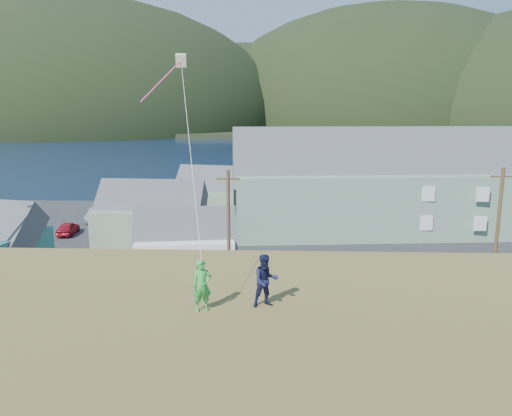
{
  "coord_description": "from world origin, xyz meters",
  "views": [
    {
      "loc": [
        1.76,
        -31.98,
        12.93
      ],
      "look_at": [
        0.96,
        -11.71,
        8.8
      ],
      "focal_mm": 35.0,
      "sensor_mm": 36.0,
      "label": 1
    }
  ],
  "objects": [
    {
      "name": "ground",
      "position": [
        0.0,
        0.0,
        0.0
      ],
      "size": [
        900.0,
        900.0,
        0.0
      ],
      "primitive_type": "plane",
      "color": "#0A1638",
      "rests_on": "ground"
    },
    {
      "name": "grass_strip",
      "position": [
        0.0,
        -2.0,
        0.05
      ],
      "size": [
        110.0,
        8.0,
        0.1
      ],
      "primitive_type": "cube",
      "color": "#4C3D19",
      "rests_on": "ground"
    },
    {
      "name": "waterfront_lot",
      "position": [
        0.0,
        17.0,
        0.06
      ],
      "size": [
        72.0,
        36.0,
        0.12
      ],
      "primitive_type": "cube",
      "color": "#28282B",
      "rests_on": "ground"
    },
    {
      "name": "wharf",
      "position": [
        -6.0,
        40.0,
        0.45
      ],
      "size": [
        26.0,
        14.0,
        0.9
      ],
      "primitive_type": "cube",
      "color": "gray",
      "rests_on": "ground"
    },
    {
      "name": "far_shore",
      "position": [
        0.0,
        330.0,
        1.0
      ],
      "size": [
        900.0,
        320.0,
        2.0
      ],
      "primitive_type": "cube",
      "color": "black",
      "rests_on": "ground"
    },
    {
      "name": "far_hills",
      "position": [
        35.59,
        279.38,
        2.0
      ],
      "size": [
        760.0,
        265.0,
        143.0
      ],
      "color": "black",
      "rests_on": "ground"
    },
    {
      "name": "lodge",
      "position": [
        16.07,
        19.92,
        5.05
      ],
      "size": [
        38.21,
        13.9,
        13.15
      ],
      "rotation": [
        0.0,
        0.0,
        0.09
      ],
      "color": "gray",
      "rests_on": "waterfront_lot"
    },
    {
      "name": "shed_palegreen_near",
      "position": [
        -10.09,
        13.95,
        2.77
      ],
      "size": [
        10.5,
        7.02,
        7.37
      ],
      "rotation": [
        0.0,
        0.0,
        -0.06
      ],
      "color": "slate",
      "rests_on": "waterfront_lot"
    },
    {
      "name": "shed_white",
      "position": [
        -5.22,
        5.27,
        2.43
      ],
      "size": [
        8.57,
        6.3,
        6.3
      ],
      "rotation": [
        0.0,
        0.0,
        0.15
      ],
      "color": "white",
      "rests_on": "waterfront_lot"
    },
    {
      "name": "shed_palegreen_far",
      "position": [
        -4.19,
        24.44,
        2.88
      ],
      "size": [
        12.27,
        8.54,
        7.54
      ],
      "rotation": [
        0.0,
        0.0,
        -0.21
      ],
      "color": "gray",
      "rests_on": "waterfront_lot"
    },
    {
      "name": "utility_poles",
      "position": [
        -1.57,
        1.5,
        4.62
      ],
      "size": [
        35.96,
        0.24,
        9.49
      ],
      "color": "#47331E",
      "rests_on": "waterfront_lot"
    },
    {
      "name": "parked_cars",
      "position": [
        -9.48,
        22.65,
        0.83
      ],
      "size": [
        23.2,
        12.89,
        1.5
      ],
      "color": "#B4B4B4",
      "rests_on": "waterfront_lot"
    },
    {
      "name": "kite_flyer_green",
      "position": [
        -0.31,
        -18.64,
        7.95
      ],
      "size": [
        0.64,
        0.53,
        1.5
      ],
      "primitive_type": "imported",
      "rotation": [
        0.0,
        0.0,
        0.36
      ],
      "color": "green",
      "rests_on": "hillside"
    },
    {
      "name": "kite_flyer_navy",
      "position": [
        1.49,
        -18.24,
        7.98
      ],
      "size": [
        0.9,
        0.8,
        1.56
      ],
      "primitive_type": "imported",
      "rotation": [
        0.0,
        0.0,
        0.31
      ],
      "color": "#15173A",
      "rests_on": "hillside"
    },
    {
      "name": "kite_rig",
      "position": [
        -2.47,
        -9.86,
        14.65
      ],
      "size": [
        1.69,
        4.81,
        11.25
      ],
      "color": "beige",
      "rests_on": "ground"
    }
  ]
}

